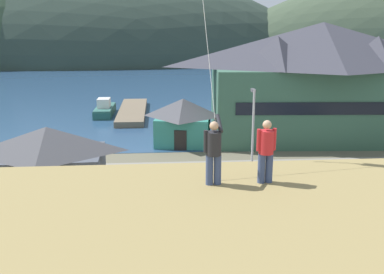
{
  "coord_description": "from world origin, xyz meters",
  "views": [
    {
      "loc": [
        -2.14,
        -19.01,
        10.93
      ],
      "look_at": [
        0.0,
        9.0,
        3.69
      ],
      "focal_mm": 41.27,
      "sensor_mm": 36.0,
      "label": 1
    }
  ],
  "objects": [
    {
      "name": "wharf_dock",
      "position": [
        -5.4,
        35.08,
        0.35
      ],
      "size": [
        3.2,
        15.18,
        0.7
      ],
      "color": "#70604C",
      "rests_on": "ground"
    },
    {
      "name": "parked_car_corner_spot",
      "position": [
        -4.85,
        -0.44,
        1.06
      ],
      "size": [
        4.25,
        2.16,
        1.82
      ],
      "color": "silver",
      "rests_on": "parking_lot_pad"
    },
    {
      "name": "parked_car_front_row_red",
      "position": [
        3.27,
        1.4,
        1.06
      ],
      "size": [
        4.27,
        2.2,
        1.82
      ],
      "color": "#B28923",
      "rests_on": "parking_lot_pad"
    },
    {
      "name": "storage_shed_near_lot",
      "position": [
        -8.33,
        5.02,
        2.82
      ],
      "size": [
        6.47,
        4.75,
        5.45
      ],
      "color": "#474C56",
      "rests_on": "ground"
    },
    {
      "name": "person_companion",
      "position": [
        0.71,
        -7.8,
        7.65
      ],
      "size": [
        0.55,
        0.4,
        1.74
      ],
      "color": "#384770",
      "rests_on": "grassy_hill_foreground"
    },
    {
      "name": "storage_shed_waterside",
      "position": [
        0.09,
        20.91,
        2.22
      ],
      "size": [
        6.0,
        5.95,
        4.27
      ],
      "color": "#338475",
      "rests_on": "ground"
    },
    {
      "name": "parking_light_pole",
      "position": [
        4.39,
        10.56,
        3.86
      ],
      "size": [
        0.24,
        0.78,
        6.46
      ],
      "color": "#ADADB2",
      "rests_on": "parking_lot_pad"
    },
    {
      "name": "moored_boat_wharfside",
      "position": [
        -8.76,
        34.8,
        0.72
      ],
      "size": [
        2.15,
        6.48,
        2.16
      ],
      "color": "#23564C",
      "rests_on": "ground"
    },
    {
      "name": "harbor_lodge",
      "position": [
        13.21,
        21.81,
        5.9
      ],
      "size": [
        21.83,
        11.27,
        11.07
      ],
      "color": "#38604C",
      "rests_on": "ground"
    },
    {
      "name": "far_hill_east_peak",
      "position": [
        -26.86,
        119.02,
        0.0
      ],
      "size": [
        142.67,
        61.24,
        53.74
      ],
      "primitive_type": "ellipsoid",
      "color": "#2D3D33",
      "rests_on": "ground"
    },
    {
      "name": "ground_plane",
      "position": [
        0.0,
        0.0,
        0.0
      ],
      "size": [
        600.0,
        600.0,
        0.0
      ],
      "primitive_type": "plane",
      "color": "#66604C"
    },
    {
      "name": "parked_car_mid_row_center",
      "position": [
        5.33,
        7.56,
        1.06
      ],
      "size": [
        4.29,
        2.23,
        1.82
      ],
      "color": "silver",
      "rests_on": "parking_lot_pad"
    },
    {
      "name": "person_kite_flyer",
      "position": [
        -0.71,
        -7.83,
        7.66
      ],
      "size": [
        0.52,
        0.67,
        1.86
      ],
      "color": "#384770",
      "rests_on": "grassy_hill_foreground"
    },
    {
      "name": "bay_water",
      "position": [
        0.0,
        60.0,
        0.01
      ],
      "size": [
        360.0,
        84.0,
        0.03
      ],
      "primitive_type": "cube",
      "color": "navy",
      "rests_on": "ground"
    },
    {
      "name": "parking_lot_pad",
      "position": [
        0.0,
        5.0,
        0.05
      ],
      "size": [
        40.0,
        20.0,
        0.1
      ],
      "primitive_type": "cube",
      "color": "gray",
      "rests_on": "ground"
    }
  ]
}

